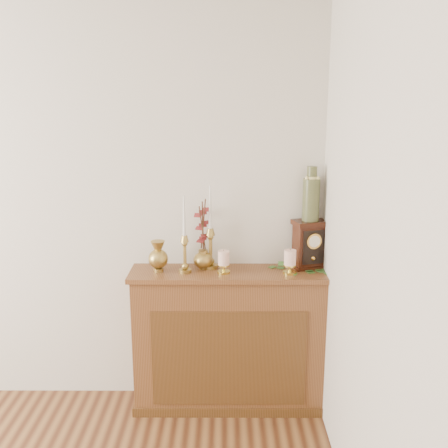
{
  "coord_description": "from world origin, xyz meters",
  "views": [
    {
      "loc": [
        1.38,
        -1.02,
        1.99
      ],
      "look_at": [
        1.37,
        2.05,
        1.24
      ],
      "focal_mm": 42.0,
      "sensor_mm": 36.0,
      "label": 1
    }
  ],
  "objects_px": {
    "ginger_jar": "(203,236)",
    "candlestick_center": "(210,242)",
    "mantel_clock": "(309,245)",
    "ceramic_vase": "(311,196)",
    "bud_vase": "(158,257)",
    "candlestick_left": "(185,248)"
  },
  "relations": [
    {
      "from": "candlestick_left",
      "to": "candlestick_center",
      "type": "bearing_deg",
      "value": 28.39
    },
    {
      "from": "candlestick_center",
      "to": "ginger_jar",
      "type": "bearing_deg",
      "value": 157.96
    },
    {
      "from": "bud_vase",
      "to": "mantel_clock",
      "type": "distance_m",
      "value": 0.95
    },
    {
      "from": "ginger_jar",
      "to": "candlestick_center",
      "type": "bearing_deg",
      "value": -22.04
    },
    {
      "from": "candlestick_left",
      "to": "mantel_clock",
      "type": "height_order",
      "value": "candlestick_left"
    },
    {
      "from": "ginger_jar",
      "to": "mantel_clock",
      "type": "relative_size",
      "value": 1.5
    },
    {
      "from": "candlestick_left",
      "to": "candlestick_center",
      "type": "xyz_separation_m",
      "value": [
        0.16,
        0.08,
        0.02
      ]
    },
    {
      "from": "candlestick_center",
      "to": "bud_vase",
      "type": "relative_size",
      "value": 2.7
    },
    {
      "from": "mantel_clock",
      "to": "ceramic_vase",
      "type": "height_order",
      "value": "ceramic_vase"
    },
    {
      "from": "candlestick_center",
      "to": "ceramic_vase",
      "type": "relative_size",
      "value": 1.57
    },
    {
      "from": "candlestick_center",
      "to": "ceramic_vase",
      "type": "height_order",
      "value": "ceramic_vase"
    },
    {
      "from": "candlestick_left",
      "to": "ceramic_vase",
      "type": "height_order",
      "value": "ceramic_vase"
    },
    {
      "from": "candlestick_left",
      "to": "bud_vase",
      "type": "relative_size",
      "value": 2.45
    },
    {
      "from": "ginger_jar",
      "to": "bud_vase",
      "type": "bearing_deg",
      "value": -161.83
    },
    {
      "from": "candlestick_left",
      "to": "bud_vase",
      "type": "height_order",
      "value": "candlestick_left"
    },
    {
      "from": "mantel_clock",
      "to": "ceramic_vase",
      "type": "xyz_separation_m",
      "value": [
        -0.0,
        0.0,
        0.31
      ]
    },
    {
      "from": "ginger_jar",
      "to": "mantel_clock",
      "type": "bearing_deg",
      "value": -0.04
    },
    {
      "from": "candlestick_center",
      "to": "candlestick_left",
      "type": "bearing_deg",
      "value": -151.61
    },
    {
      "from": "candlestick_center",
      "to": "ceramic_vase",
      "type": "bearing_deg",
      "value": 2.01
    },
    {
      "from": "candlestick_left",
      "to": "ginger_jar",
      "type": "distance_m",
      "value": 0.16
    },
    {
      "from": "mantel_clock",
      "to": "ceramic_vase",
      "type": "bearing_deg",
      "value": 90.0
    },
    {
      "from": "candlestick_center",
      "to": "ginger_jar",
      "type": "distance_m",
      "value": 0.06
    }
  ]
}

